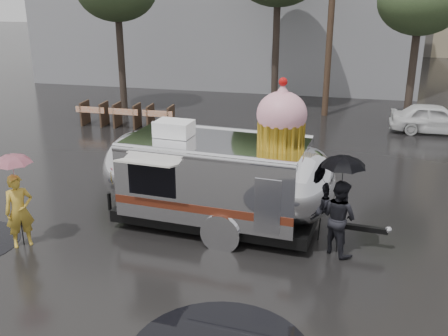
% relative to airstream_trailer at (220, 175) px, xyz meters
% --- Properties ---
extents(ground, '(120.00, 120.00, 0.00)m').
position_rel_airstream_trailer_xyz_m(ground, '(-0.52, -1.65, -1.39)').
color(ground, black).
rests_on(ground, ground).
extents(puddles, '(9.91, 10.45, 0.01)m').
position_rel_airstream_trailer_xyz_m(puddles, '(-0.88, -2.47, -1.39)').
color(puddles, black).
rests_on(puddles, ground).
extents(utility_pole, '(1.60, 0.28, 9.00)m').
position_rel_airstream_trailer_xyz_m(utility_pole, '(1.98, 12.35, 3.23)').
color(utility_pole, '#473323').
rests_on(utility_pole, ground).
extents(tree_right, '(3.36, 3.36, 6.42)m').
position_rel_airstream_trailer_xyz_m(tree_right, '(5.48, 11.35, 3.66)').
color(tree_right, '#382D26').
rests_on(tree_right, ground).
extents(barricade_row, '(4.30, 0.80, 1.00)m').
position_rel_airstream_trailer_xyz_m(barricade_row, '(-6.07, 8.32, -0.87)').
color(barricade_row, '#473323').
rests_on(barricade_row, ground).
extents(airstream_trailer, '(7.36, 2.99, 3.97)m').
position_rel_airstream_trailer_xyz_m(airstream_trailer, '(0.00, 0.00, 0.00)').
color(airstream_trailer, silver).
rests_on(airstream_trailer, ground).
extents(person_left, '(0.75, 0.74, 1.76)m').
position_rel_airstream_trailer_xyz_m(person_left, '(-4.29, -2.02, -0.51)').
color(person_left, gold).
rests_on(person_left, ground).
extents(umbrella_pink, '(1.09, 1.09, 2.30)m').
position_rel_airstream_trailer_xyz_m(umbrella_pink, '(-4.29, -2.02, 0.53)').
color(umbrella_pink, pink).
rests_on(umbrella_pink, ground).
extents(person_right, '(0.95, 0.91, 1.77)m').
position_rel_airstream_trailer_xyz_m(person_right, '(2.94, -0.68, -0.51)').
color(person_right, black).
rests_on(person_right, ground).
extents(umbrella_black, '(1.22, 1.22, 2.38)m').
position_rel_airstream_trailer_xyz_m(umbrella_black, '(2.94, -0.68, 0.57)').
color(umbrella_black, black).
rests_on(umbrella_black, ground).
extents(tripod, '(0.58, 0.61, 1.50)m').
position_rel_airstream_trailer_xyz_m(tripod, '(2.27, 0.02, -0.51)').
color(tripod, black).
rests_on(tripod, ground).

